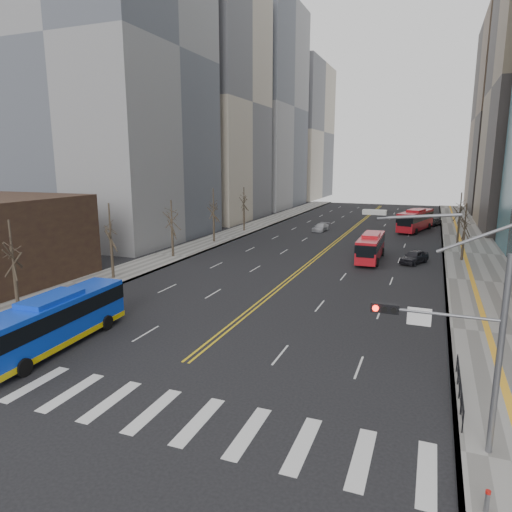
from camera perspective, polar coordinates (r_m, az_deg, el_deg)
ground at (r=23.20m, az=-15.31°, el=-17.63°), size 220.00×220.00×0.00m
sidewalk_right at (r=62.23m, az=25.46°, el=0.28°), size 7.00×130.00×0.15m
sidewalk_left at (r=68.46m, az=-4.14°, el=2.35°), size 5.00×130.00×0.15m
crosswalk at (r=23.20m, az=-15.31°, el=-17.62°), size 26.70×4.00×0.01m
centerline at (r=72.97m, az=11.12°, el=2.69°), size 0.55×100.00×0.01m
office_towers at (r=86.36m, az=13.58°, el=19.90°), size 83.00×134.00×58.00m
signal_mast at (r=19.15m, az=24.06°, el=-8.73°), size 5.37×0.37×9.39m
pedestrian_railing at (r=24.42m, az=24.13°, el=-14.55°), size 0.06×6.06×1.02m
street_trees at (r=54.62m, az=-0.03°, el=5.08°), size 35.20×47.20×7.60m
blue_bus at (r=30.53m, az=-24.06°, el=-7.42°), size 3.12×11.41×3.31m
red_bus_near at (r=53.99m, az=14.15°, el=1.29°), size 2.59×9.75×3.12m
red_bus_far at (r=79.02m, az=19.31°, el=4.39°), size 5.38×11.58×3.58m
car_white at (r=33.76m, az=-24.37°, el=-7.35°), size 2.28×4.93×1.57m
car_dark_mid at (r=53.97m, az=19.17°, el=-0.10°), size 3.37×4.71×1.49m
car_silver at (r=75.40m, az=8.09°, el=3.57°), size 2.35×4.62×1.28m
car_dark_far at (r=87.05m, az=21.11°, el=4.00°), size 3.59×5.22×1.33m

